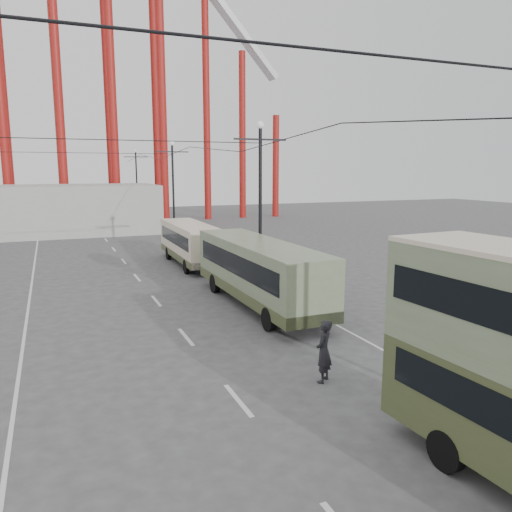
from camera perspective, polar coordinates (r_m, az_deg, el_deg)
name	(u,v)px	position (r m, az deg, el deg)	size (l,w,h in m)	color
ground	(341,467)	(12.36, 9.73, -22.71)	(160.00, 160.00, 0.00)	#464648
road_markings	(146,285)	(29.60, -12.46, -3.28)	(12.52, 120.00, 0.01)	silver
lamp_post_mid	(260,203)	(29.09, 0.48, 6.04)	(3.20, 0.44, 9.32)	black
lamp_post_far	(173,189)	(50.07, -9.44, 7.52)	(3.20, 0.44, 9.32)	black
lamp_post_distant	(137,184)	(71.66, -13.47, 8.06)	(3.20, 0.44, 9.32)	black
roller_coaster	(67,28)	(67.70, -20.76, 23.21)	(52.95, 5.00, 55.48)	maroon
fairground_shed	(47,210)	(55.90, -22.74, 4.89)	(22.00, 10.00, 5.00)	#A3A29E
single_decker_green	(259,270)	(24.26, 0.31, -1.61)	(2.68, 11.25, 3.18)	#697555
single_decker_cream	(190,242)	(35.21, -7.51, 1.61)	(2.43, 9.23, 2.86)	beige
pedestrian	(324,351)	(16.05, 7.74, -10.72)	(0.73, 0.48, 2.01)	black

